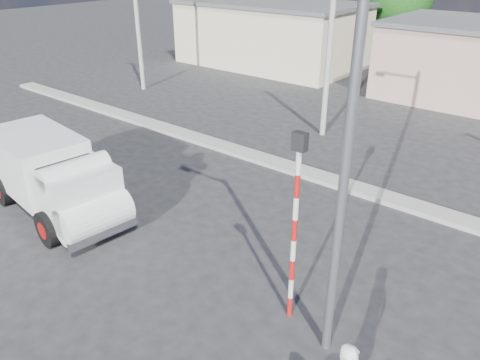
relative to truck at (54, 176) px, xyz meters
The scene contains 7 objects.
ground_plane 5.07m from the truck, ahead, with size 120.00×120.00×0.00m, color #272629.
median 8.75m from the truck, 56.12° to the left, with size 40.00×0.80×0.16m, color #99968E.
truck is the anchor object (origin of this frame).
traffic_pole 8.17m from the truck, ahead, with size 0.28×0.18×4.36m.
streetlight 9.70m from the truck, ahead, with size 2.34×0.22×9.00m.
building_row 22.03m from the truck, 74.37° to the left, with size 37.80×7.30×4.44m.
utility_poles 14.08m from the truck, 54.18° to the left, with size 35.40×0.24×8.00m.
Camera 1 is at (7.41, -5.48, 7.38)m, focal length 35.00 mm.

